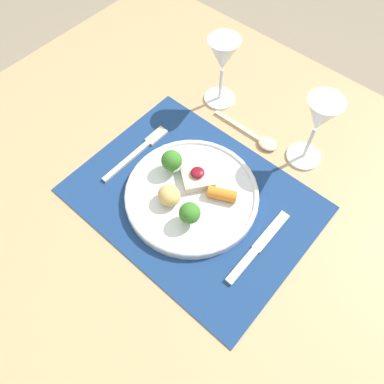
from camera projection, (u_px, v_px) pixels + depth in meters
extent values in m
plane|color=gray|center=(193.00, 294.00, 1.43)|extent=(8.00, 8.00, 0.00)
cube|color=tan|center=(193.00, 202.00, 0.82)|extent=(1.30, 1.10, 0.03)
cylinder|color=tan|center=(163.00, 87.00, 1.51)|extent=(0.06, 0.06, 0.70)
cube|color=navy|center=(194.00, 199.00, 0.80)|extent=(0.50, 0.37, 0.00)
cylinder|color=silver|center=(192.00, 195.00, 0.80)|extent=(0.29, 0.29, 0.02)
torus|color=silver|center=(192.00, 193.00, 0.79)|extent=(0.29, 0.29, 0.01)
cube|color=beige|center=(197.00, 177.00, 0.80)|extent=(0.09, 0.09, 0.02)
ellipsoid|color=maroon|center=(197.00, 173.00, 0.79)|extent=(0.03, 0.03, 0.01)
cylinder|color=#84B256|center=(190.00, 219.00, 0.75)|extent=(0.01, 0.01, 0.02)
sphere|color=#387A28|center=(190.00, 213.00, 0.73)|extent=(0.04, 0.04, 0.04)
cylinder|color=#84B256|center=(172.00, 167.00, 0.81)|extent=(0.01, 0.01, 0.02)
sphere|color=#387A28|center=(172.00, 160.00, 0.79)|extent=(0.04, 0.04, 0.04)
cylinder|color=orange|center=(222.00, 194.00, 0.77)|extent=(0.07, 0.05, 0.02)
ellipsoid|color=tan|center=(169.00, 195.00, 0.76)|extent=(0.06, 0.06, 0.04)
cube|color=beige|center=(127.00, 161.00, 0.85)|extent=(0.01, 0.14, 0.01)
cube|color=beige|center=(156.00, 136.00, 0.89)|extent=(0.02, 0.05, 0.01)
cube|color=beige|center=(242.00, 266.00, 0.72)|extent=(0.02, 0.09, 0.01)
cube|color=beige|center=(271.00, 231.00, 0.76)|extent=(0.02, 0.11, 0.00)
cube|color=beige|center=(238.00, 126.00, 0.91)|extent=(0.14, 0.01, 0.01)
ellipsoid|color=beige|center=(268.00, 144.00, 0.87)|extent=(0.05, 0.04, 0.01)
cylinder|color=white|center=(303.00, 156.00, 0.86)|extent=(0.08, 0.08, 0.01)
cylinder|color=white|center=(309.00, 143.00, 0.82)|extent=(0.01, 0.01, 0.09)
cone|color=white|center=(321.00, 116.00, 0.74)|extent=(0.07, 0.07, 0.08)
cylinder|color=white|center=(219.00, 98.00, 0.95)|extent=(0.08, 0.08, 0.01)
cylinder|color=white|center=(221.00, 84.00, 0.91)|extent=(0.01, 0.01, 0.09)
cone|color=white|center=(223.00, 55.00, 0.84)|extent=(0.07, 0.07, 0.08)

